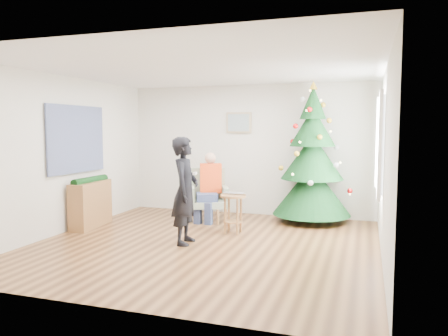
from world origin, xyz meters
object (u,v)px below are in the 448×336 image
(console, at_px, (91,204))
(standing_man, at_px, (185,191))
(armchair, at_px, (208,202))
(stool, at_px, (233,213))
(christmas_tree, at_px, (312,159))

(console, bearing_deg, standing_man, -19.81)
(armchair, xyz_separation_m, standing_man, (0.25, -1.66, 0.45))
(stool, bearing_deg, armchair, 132.60)
(standing_man, bearing_deg, stool, -36.67)
(stool, height_order, standing_man, standing_man)
(christmas_tree, bearing_deg, stool, -130.58)
(stool, bearing_deg, christmas_tree, 49.42)
(christmas_tree, xyz_separation_m, armchair, (-1.86, -0.51, -0.81))
(armchair, bearing_deg, console, -171.33)
(stool, distance_m, console, 2.55)
(christmas_tree, bearing_deg, armchair, -164.53)
(standing_man, distance_m, console, 2.14)
(christmas_tree, bearing_deg, standing_man, -126.53)
(christmas_tree, relative_size, armchair, 2.65)
(armchair, xyz_separation_m, console, (-1.79, -1.14, 0.04))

